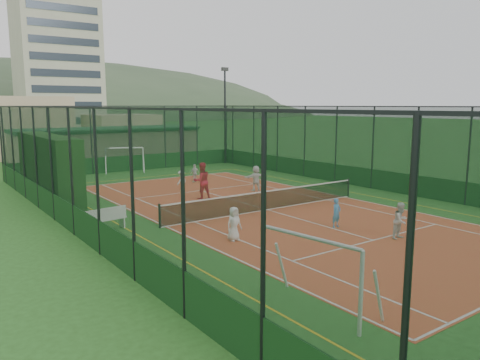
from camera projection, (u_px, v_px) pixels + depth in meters
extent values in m
plane|color=#28561D|center=(268.00, 210.00, 22.89)|extent=(300.00, 300.00, 0.00)
cube|color=#B33D27|center=(268.00, 210.00, 22.89)|extent=(11.17, 23.97, 0.01)
cube|color=beige|center=(57.00, 55.00, 93.26)|extent=(15.00, 12.00, 30.00)
cube|color=black|center=(49.00, 170.00, 23.92)|extent=(1.23, 8.17, 3.57)
imported|color=white|center=(234.00, 224.00, 17.61)|extent=(0.66, 0.45, 1.30)
imported|color=#4C96D8|center=(336.00, 213.00, 19.58)|extent=(0.46, 0.31, 1.22)
imported|color=silver|center=(401.00, 221.00, 17.86)|extent=(0.73, 0.59, 1.42)
imported|color=white|center=(182.00, 181.00, 27.83)|extent=(0.93, 0.79, 1.25)
imported|color=white|center=(195.00, 173.00, 31.01)|extent=(0.75, 0.41, 1.21)
imported|color=white|center=(256.00, 178.00, 27.89)|extent=(1.46, 0.72, 1.51)
imported|color=red|center=(202.00, 181.00, 25.43)|extent=(1.06, 0.87, 2.00)
sphere|color=#CCE033|center=(244.00, 210.00, 22.74)|extent=(0.07, 0.07, 0.07)
sphere|color=#CCE033|center=(271.00, 203.00, 24.32)|extent=(0.07, 0.07, 0.07)
sphere|color=#CCE033|center=(283.00, 203.00, 24.21)|extent=(0.07, 0.07, 0.07)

